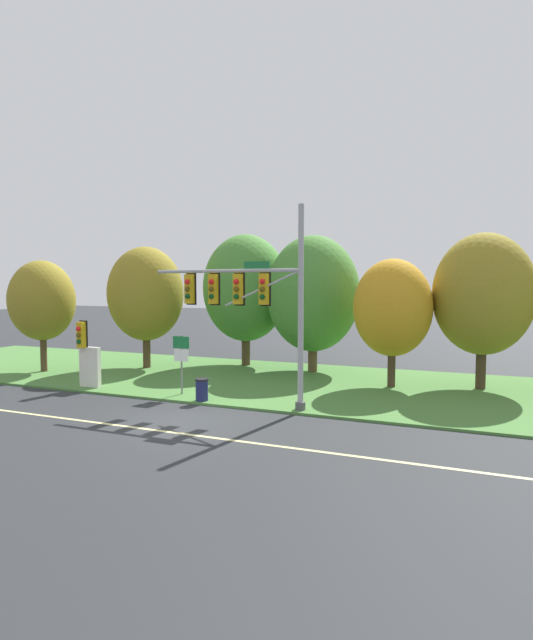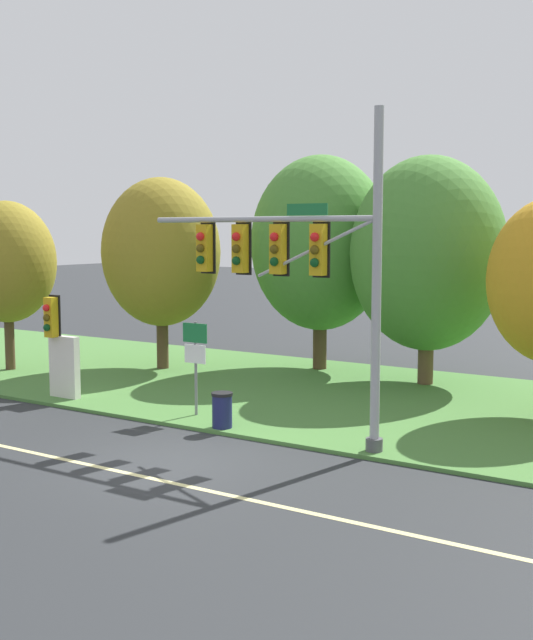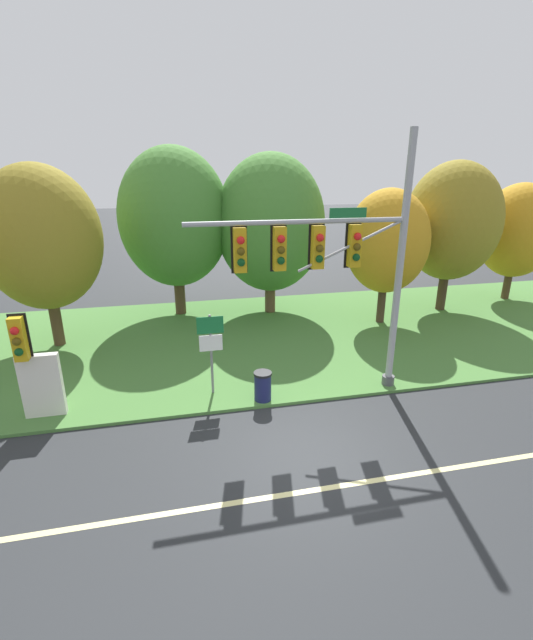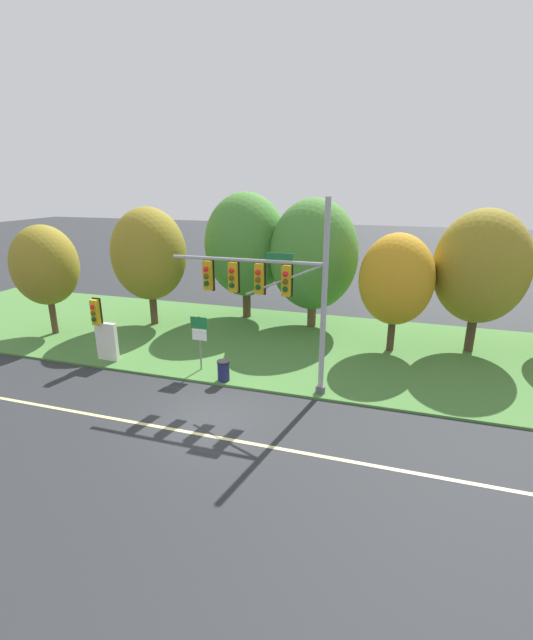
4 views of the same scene
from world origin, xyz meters
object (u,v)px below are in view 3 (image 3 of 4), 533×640
at_px(pedestrian_signal_near_kerb, 21,345).
at_px(route_sign_post, 211,342).
at_px(tree_right_far, 452,222).
at_px(tree_furthest_back, 517,231).
at_px(trash_bin, 263,386).
at_px(tree_mid_verge, 270,224).
at_px(tree_behind_signpost, 175,218).
at_px(info_kiosk, 42,386).
at_px(tree_tall_centre, 387,242).
at_px(tree_left_of_mast, 42,239).
at_px(traffic_signal_mast, 336,257).

height_order(pedestrian_signal_near_kerb, route_sign_post, pedestrian_signal_near_kerb).
height_order(route_sign_post, tree_right_far, tree_right_far).
xyz_separation_m(tree_furthest_back, trash_bin, (-15.52, -8.03, -3.23)).
xyz_separation_m(tree_mid_verge, tree_furthest_back, (13.32, -0.56, -0.64)).
bearing_deg(route_sign_post, tree_behind_signpost, 95.05).
bearing_deg(tree_right_far, trash_bin, -146.90).
bearing_deg(info_kiosk, pedestrian_signal_near_kerb, -142.01).
bearing_deg(trash_bin, tree_mid_verge, 75.64).
relative_size(tree_mid_verge, tree_furthest_back, 1.23).
distance_m(tree_mid_verge, tree_tall_centre, 5.44).
bearing_deg(tree_tall_centre, tree_furthest_back, 13.73).
bearing_deg(tree_tall_centre, pedestrian_signal_near_kerb, -157.35).
bearing_deg(tree_furthest_back, tree_left_of_mast, -175.38).
relative_size(traffic_signal_mast, tree_behind_signpost, 1.00).
relative_size(tree_tall_centre, tree_right_far, 0.84).
bearing_deg(route_sign_post, traffic_signal_mast, -10.55).
bearing_deg(tree_right_far, tree_furthest_back, 11.75).
xyz_separation_m(tree_tall_centre, info_kiosk, (-13.23, -5.42, -2.81)).
bearing_deg(info_kiosk, tree_right_far, 20.91).
distance_m(traffic_signal_mast, pedestrian_signal_near_kerb, 9.03).
relative_size(route_sign_post, tree_mid_verge, 0.35).
bearing_deg(route_sign_post, tree_mid_verge, 64.85).
bearing_deg(traffic_signal_mast, tree_behind_signpost, 115.70).
xyz_separation_m(route_sign_post, tree_tall_centre, (8.37, 5.15, 2.01)).
xyz_separation_m(tree_left_of_mast, tree_behind_signpost, (4.99, 3.07, 0.33)).
distance_m(tree_behind_signpost, tree_furthest_back, 17.80).
bearing_deg(tree_mid_verge, tree_left_of_mast, -165.72).
xyz_separation_m(traffic_signal_mast, tree_left_of_mast, (-9.40, 6.10, -0.05)).
height_order(tree_left_of_mast, tree_mid_verge, tree_mid_verge).
distance_m(tree_right_far, info_kiosk, 18.68).
xyz_separation_m(tree_left_of_mast, info_kiosk, (0.88, -5.69, -3.36)).
bearing_deg(tree_behind_signpost, route_sign_post, -84.95).
distance_m(tree_behind_signpost, tree_tall_centre, 9.75).
xyz_separation_m(route_sign_post, info_kiosk, (-4.86, -0.28, -0.80)).
height_order(tree_mid_verge, tree_tall_centre, tree_mid_verge).
bearing_deg(tree_furthest_back, tree_tall_centre, -166.27).
xyz_separation_m(tree_left_of_mast, tree_right_far, (18.02, 0.86, 0.09)).
xyz_separation_m(route_sign_post, trash_bin, (1.47, -0.78, -1.27)).
bearing_deg(trash_bin, pedestrian_signal_near_kerb, 177.43).
bearing_deg(tree_behind_signpost, trash_bin, -76.55).
relative_size(traffic_signal_mast, pedestrian_signal_near_kerb, 2.49).
bearing_deg(trash_bin, route_sign_post, 151.97).
height_order(route_sign_post, tree_furthest_back, tree_furthest_back).
relative_size(tree_behind_signpost, tree_right_far, 1.09).
distance_m(route_sign_post, tree_furthest_back, 18.57).
relative_size(tree_behind_signpost, trash_bin, 8.44).
relative_size(route_sign_post, tree_tall_centre, 0.43).
distance_m(tree_tall_centre, tree_furthest_back, 8.87).
bearing_deg(info_kiosk, tree_behind_signpost, 64.86).
height_order(tree_furthest_back, trash_bin, tree_furthest_back).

